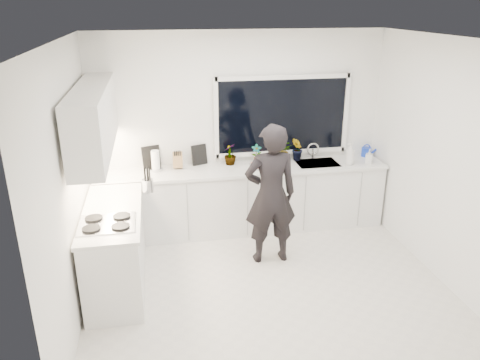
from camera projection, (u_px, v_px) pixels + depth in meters
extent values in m
cube|color=beige|center=(267.00, 285.00, 5.36)|extent=(4.00, 3.50, 0.02)
cube|color=white|center=(239.00, 131.00, 6.49)|extent=(4.00, 0.02, 2.70)
cube|color=white|center=(69.00, 187.00, 4.53)|extent=(0.02, 3.50, 2.70)
cube|color=white|center=(445.00, 163.00, 5.21)|extent=(0.02, 3.50, 2.70)
cube|color=white|center=(273.00, 38.00, 4.38)|extent=(4.00, 3.50, 0.02)
cube|color=black|center=(282.00, 116.00, 6.48)|extent=(1.80, 0.02, 1.00)
cube|color=white|center=(243.00, 200.00, 6.53)|extent=(3.92, 0.58, 0.88)
cube|color=white|center=(116.00, 249.00, 5.23)|extent=(0.58, 1.60, 0.88)
cube|color=silver|center=(244.00, 169.00, 6.35)|extent=(3.94, 0.62, 0.04)
cube|color=silver|center=(112.00, 212.00, 5.07)|extent=(0.62, 1.60, 0.04)
cube|color=white|center=(94.00, 119.00, 5.03)|extent=(0.34, 2.10, 0.70)
cube|color=silver|center=(317.00, 166.00, 6.55)|extent=(0.58, 0.42, 0.14)
cylinder|color=silver|center=(313.00, 151.00, 6.68)|extent=(0.03, 0.03, 0.22)
cube|color=black|center=(107.00, 223.00, 4.73)|extent=(0.56, 0.48, 0.03)
imported|color=black|center=(271.00, 195.00, 5.58)|extent=(0.64, 0.43, 1.74)
cube|color=silver|center=(266.00, 166.00, 6.37)|extent=(0.41, 0.31, 0.03)
cube|color=red|center=(266.00, 165.00, 6.37)|extent=(0.38, 0.27, 0.01)
cylinder|color=#1537C6|center=(366.00, 152.00, 6.79)|extent=(0.15, 0.15, 0.13)
cylinder|color=white|center=(156.00, 161.00, 6.20)|extent=(0.12, 0.12, 0.26)
cube|color=#987847|center=(178.00, 160.00, 6.29)|extent=(0.14, 0.11, 0.22)
cylinder|color=silver|center=(148.00, 186.00, 5.51)|extent=(0.17, 0.17, 0.16)
cube|color=black|center=(199.00, 155.00, 6.43)|extent=(0.21, 0.10, 0.28)
cube|color=black|center=(151.00, 157.00, 6.31)|extent=(0.24, 0.10, 0.30)
imported|color=#26662D|center=(230.00, 154.00, 6.42)|extent=(0.23, 0.23, 0.29)
imported|color=#26662D|center=(257.00, 154.00, 6.49)|extent=(0.15, 0.11, 0.26)
imported|color=#26662D|center=(283.00, 150.00, 6.55)|extent=(0.37, 0.36, 0.32)
imported|color=#26662D|center=(298.00, 149.00, 6.58)|extent=(0.16, 0.20, 0.33)
imported|color=#D8BF66|center=(350.00, 154.00, 6.41)|extent=(0.16, 0.16, 0.30)
imported|color=#D8BF66|center=(369.00, 156.00, 6.48)|extent=(0.13, 0.13, 0.20)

